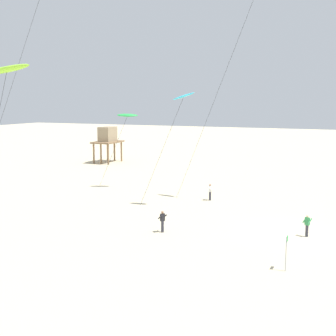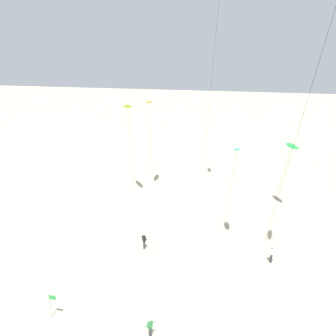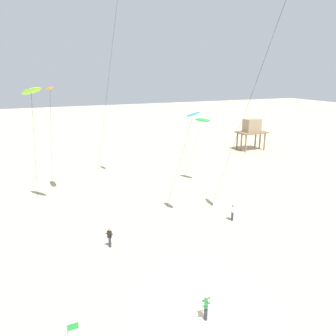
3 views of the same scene
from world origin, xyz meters
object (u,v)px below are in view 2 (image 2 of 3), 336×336
(kite_cyan, at_px, (237,151))
(marker_flag, at_px, (51,302))
(kite_green, at_px, (292,146))
(kite_lime, at_px, (128,107))
(kite_flyer_furthest, at_px, (272,254))
(kite_flyer_nearest, at_px, (144,241))
(kite_flyer_middle, at_px, (150,328))
(kite_orange, at_px, (149,103))

(kite_cyan, xyz_separation_m, marker_flag, (-12.59, -11.63, -8.76))
(kite_green, distance_m, marker_flag, 28.88)
(kite_lime, relative_size, marker_flag, 6.14)
(kite_lime, height_order, kite_flyer_furthest, kite_lime)
(kite_lime, xyz_separation_m, kite_flyer_nearest, (4.55, -10.37, -11.30))
(kite_green, bearing_deg, marker_flag, -132.08)
(kite_green, xyz_separation_m, marker_flag, (-18.81, -20.83, -6.82))
(kite_flyer_middle, height_order, kite_flyer_furthest, same)
(kite_flyer_nearest, relative_size, kite_flyer_furthest, 1.00)
(kite_flyer_nearest, relative_size, marker_flag, 0.80)
(kite_orange, height_order, kite_cyan, kite_orange)
(kite_flyer_nearest, bearing_deg, kite_flyer_middle, -72.58)
(kite_lime, bearing_deg, marker_flag, -89.19)
(kite_green, height_order, kite_flyer_middle, kite_green)
(kite_green, relative_size, kite_cyan, 0.80)
(kite_cyan, distance_m, kite_flyer_furthest, 10.22)
(kite_green, relative_size, marker_flag, 4.10)
(kite_green, xyz_separation_m, kite_cyan, (-6.22, -9.20, 1.95))
(kite_cyan, bearing_deg, kite_flyer_middle, -113.09)
(kite_lime, relative_size, kite_flyer_nearest, 7.71)
(kite_green, xyz_separation_m, kite_flyer_nearest, (-14.54, -10.86, -7.41))
(kite_orange, distance_m, kite_cyan, 16.10)
(kite_lime, height_order, kite_flyer_nearest, kite_lime)
(kite_flyer_middle, xyz_separation_m, marker_flag, (-7.50, 0.32, 0.60))
(kite_flyer_middle, distance_m, marker_flag, 7.53)
(kite_green, bearing_deg, kite_flyer_middle, -118.14)
(kite_orange, distance_m, marker_flag, 25.65)
(kite_flyer_middle, bearing_deg, kite_flyer_nearest, 107.42)
(marker_flag, bearing_deg, kite_flyer_nearest, 66.83)
(kite_lime, distance_m, kite_orange, 3.45)
(kite_green, height_order, kite_lime, kite_lime)
(kite_green, height_order, kite_flyer_furthest, kite_green)
(kite_lime, height_order, kite_orange, kite_lime)
(kite_cyan, xyz_separation_m, kite_flyer_middle, (-5.10, -11.96, -9.36))
(kite_lime, distance_m, kite_flyer_furthest, 22.60)
(kite_cyan, distance_m, kite_flyer_nearest, 12.64)
(kite_flyer_nearest, bearing_deg, kite_cyan, 11.30)
(kite_green, xyz_separation_m, kite_orange, (-17.21, 2.39, 3.94))
(kite_lime, relative_size, kite_cyan, 1.19)
(kite_flyer_middle, bearing_deg, kite_orange, 104.06)
(kite_flyer_middle, relative_size, kite_flyer_furthest, 1.00)
(kite_orange, bearing_deg, kite_flyer_middle, -75.94)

